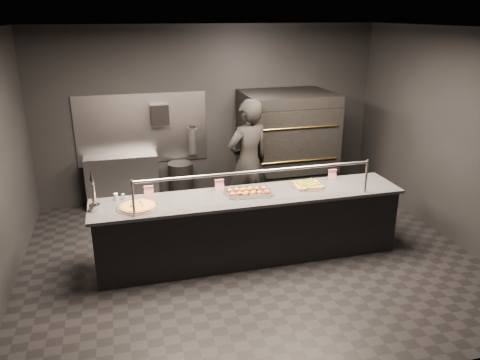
{
  "coord_description": "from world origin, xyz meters",
  "views": [
    {
      "loc": [
        -1.6,
        -5.47,
        3.17
      ],
      "look_at": [
        -0.08,
        0.2,
        1.06
      ],
      "focal_mm": 35.0,
      "sensor_mm": 36.0,
      "label": 1
    }
  ],
  "objects_px": {
    "towel_dispenser": "(160,115)",
    "slider_tray_a": "(242,192)",
    "prep_shelf": "(123,181)",
    "worker": "(248,163)",
    "service_counter": "(250,226)",
    "square_pizza": "(308,185)",
    "beer_tap": "(94,199)",
    "slider_tray_b": "(254,192)",
    "pizza_oven": "(286,147)",
    "fire_extinguisher": "(193,140)",
    "round_pizza": "(138,207)",
    "trash_bin": "(181,183)"
  },
  "relations": [
    {
      "from": "round_pizza",
      "to": "prep_shelf",
      "type": "bearing_deg",
      "value": 93.61
    },
    {
      "from": "service_counter",
      "to": "towel_dispenser",
      "type": "xyz_separation_m",
      "value": [
        -0.9,
        2.39,
        1.09
      ]
    },
    {
      "from": "beer_tap",
      "to": "round_pizza",
      "type": "distance_m",
      "value": 0.52
    },
    {
      "from": "towel_dispenser",
      "to": "square_pizza",
      "type": "distance_m",
      "value": 2.95
    },
    {
      "from": "pizza_oven",
      "to": "square_pizza",
      "type": "distance_m",
      "value": 1.84
    },
    {
      "from": "prep_shelf",
      "to": "trash_bin",
      "type": "bearing_deg",
      "value": -5.78
    },
    {
      "from": "trash_bin",
      "to": "slider_tray_a",
      "type": "bearing_deg",
      "value": -76.68
    },
    {
      "from": "fire_extinguisher",
      "to": "slider_tray_a",
      "type": "bearing_deg",
      "value": -83.91
    },
    {
      "from": "beer_tap",
      "to": "round_pizza",
      "type": "relative_size",
      "value": 1.02
    },
    {
      "from": "service_counter",
      "to": "beer_tap",
      "type": "distance_m",
      "value": 2.04
    },
    {
      "from": "round_pizza",
      "to": "worker",
      "type": "distance_m",
      "value": 2.12
    },
    {
      "from": "towel_dispenser",
      "to": "worker",
      "type": "height_order",
      "value": "worker"
    },
    {
      "from": "beer_tap",
      "to": "square_pizza",
      "type": "height_order",
      "value": "beer_tap"
    },
    {
      "from": "prep_shelf",
      "to": "worker",
      "type": "relative_size",
      "value": 0.61
    },
    {
      "from": "round_pizza",
      "to": "square_pizza",
      "type": "distance_m",
      "value": 2.31
    },
    {
      "from": "square_pizza",
      "to": "beer_tap",
      "type": "bearing_deg",
      "value": -177.84
    },
    {
      "from": "round_pizza",
      "to": "trash_bin",
      "type": "height_order",
      "value": "round_pizza"
    },
    {
      "from": "trash_bin",
      "to": "square_pizza",
      "type": "bearing_deg",
      "value": -55.46
    },
    {
      "from": "beer_tap",
      "to": "trash_bin",
      "type": "relative_size",
      "value": 0.71
    },
    {
      "from": "service_counter",
      "to": "worker",
      "type": "height_order",
      "value": "worker"
    },
    {
      "from": "slider_tray_a",
      "to": "slider_tray_b",
      "type": "height_order",
      "value": "slider_tray_b"
    },
    {
      "from": "prep_shelf",
      "to": "square_pizza",
      "type": "distance_m",
      "value": 3.34
    },
    {
      "from": "pizza_oven",
      "to": "fire_extinguisher",
      "type": "bearing_deg",
      "value": 162.11
    },
    {
      "from": "prep_shelf",
      "to": "slider_tray_a",
      "type": "height_order",
      "value": "slider_tray_a"
    },
    {
      "from": "service_counter",
      "to": "fire_extinguisher",
      "type": "relative_size",
      "value": 8.12
    },
    {
      "from": "pizza_oven",
      "to": "slider_tray_b",
      "type": "bearing_deg",
      "value": -121.14
    },
    {
      "from": "prep_shelf",
      "to": "slider_tray_a",
      "type": "relative_size",
      "value": 2.43
    },
    {
      "from": "prep_shelf",
      "to": "worker",
      "type": "height_order",
      "value": "worker"
    },
    {
      "from": "slider_tray_b",
      "to": "worker",
      "type": "xyz_separation_m",
      "value": [
        0.23,
        1.12,
        0.04
      ]
    },
    {
      "from": "round_pizza",
      "to": "beer_tap",
      "type": "bearing_deg",
      "value": 174.61
    },
    {
      "from": "fire_extinguisher",
      "to": "slider_tray_b",
      "type": "relative_size",
      "value": 0.98
    },
    {
      "from": "slider_tray_b",
      "to": "square_pizza",
      "type": "relative_size",
      "value": 1.13
    },
    {
      "from": "pizza_oven",
      "to": "slider_tray_a",
      "type": "height_order",
      "value": "pizza_oven"
    },
    {
      "from": "towel_dispenser",
      "to": "slider_tray_a",
      "type": "distance_m",
      "value": 2.54
    },
    {
      "from": "slider_tray_b",
      "to": "square_pizza",
      "type": "distance_m",
      "value": 0.79
    },
    {
      "from": "pizza_oven",
      "to": "prep_shelf",
      "type": "xyz_separation_m",
      "value": [
        -2.8,
        0.42,
        -0.52
      ]
    },
    {
      "from": "pizza_oven",
      "to": "fire_extinguisher",
      "type": "xyz_separation_m",
      "value": [
        -1.55,
        0.5,
        0.09
      ]
    },
    {
      "from": "service_counter",
      "to": "square_pizza",
      "type": "relative_size",
      "value": 8.96
    },
    {
      "from": "pizza_oven",
      "to": "beer_tap",
      "type": "height_order",
      "value": "pizza_oven"
    },
    {
      "from": "prep_shelf",
      "to": "square_pizza",
      "type": "xyz_separation_m",
      "value": [
        2.45,
        -2.22,
        0.49
      ]
    },
    {
      "from": "slider_tray_b",
      "to": "round_pizza",
      "type": "bearing_deg",
      "value": -177.08
    },
    {
      "from": "pizza_oven",
      "to": "trash_bin",
      "type": "relative_size",
      "value": 2.65
    },
    {
      "from": "prep_shelf",
      "to": "fire_extinguisher",
      "type": "distance_m",
      "value": 1.39
    },
    {
      "from": "slider_tray_a",
      "to": "beer_tap",
      "type": "bearing_deg",
      "value": -177.92
    },
    {
      "from": "towel_dispenser",
      "to": "slider_tray_b",
      "type": "distance_m",
      "value": 2.63
    },
    {
      "from": "pizza_oven",
      "to": "square_pizza",
      "type": "xyz_separation_m",
      "value": [
        -0.35,
        -1.8,
        -0.03
      ]
    },
    {
      "from": "service_counter",
      "to": "beer_tap",
      "type": "xyz_separation_m",
      "value": [
        -1.95,
        -0.01,
        0.6
      ]
    },
    {
      "from": "towel_dispenser",
      "to": "trash_bin",
      "type": "relative_size",
      "value": 0.49
    },
    {
      "from": "service_counter",
      "to": "beer_tap",
      "type": "height_order",
      "value": "beer_tap"
    },
    {
      "from": "square_pizza",
      "to": "towel_dispenser",
      "type": "bearing_deg",
      "value": 127.34
    }
  ]
}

